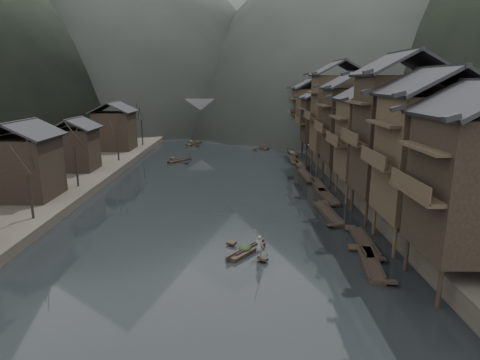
{
  "coord_description": "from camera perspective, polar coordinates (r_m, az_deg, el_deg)",
  "views": [
    {
      "loc": [
        2.26,
        -31.89,
        13.14
      ],
      "look_at": [
        2.44,
        11.43,
        2.5
      ],
      "focal_mm": 30.0,
      "sensor_mm": 36.0,
      "label": 1
    }
  ],
  "objects": [
    {
      "name": "hero_sampan",
      "position": [
        32.05,
        0.9,
        -10.0
      ],
      "size": [
        3.31,
        4.0,
        0.43
      ],
      "color": "black",
      "rests_on": "water"
    },
    {
      "name": "bamboo_pole",
      "position": [
        29.68,
        3.19,
        -4.78
      ],
      "size": [
        1.21,
        2.18,
        3.01
      ],
      "primitive_type": "cylinder",
      "rotation": [
        0.68,
        0.0,
        -0.49
      ],
      "color": "#8C7A51",
      "rests_on": "boatman"
    },
    {
      "name": "moored_sampans",
      "position": [
        61.08,
        9.06,
        1.4
      ],
      "size": [
        3.3,
        71.35,
        0.47
      ],
      "color": "black",
      "rests_on": "water"
    },
    {
      "name": "left_bank",
      "position": [
        81.93,
        -27.34,
        3.45
      ],
      "size": [
        40.0,
        200.0,
        1.2
      ],
      "primitive_type": "cube",
      "color": "#2D2823",
      "rests_on": "ground"
    },
    {
      "name": "bare_trees",
      "position": [
        55.32,
        -20.71,
        5.61
      ],
      "size": [
        3.55,
        61.62,
        7.09
      ],
      "color": "black",
      "rests_on": "left_bank"
    },
    {
      "name": "right_bank",
      "position": [
        79.94,
        24.0,
        3.8
      ],
      "size": [
        40.0,
        200.0,
        1.8
      ],
      "primitive_type": "cube",
      "color": "#2D2823",
      "rests_on": "ground"
    },
    {
      "name": "stone_bridge",
      "position": [
        104.22,
        -1.5,
        9.37
      ],
      "size": [
        40.0,
        6.0,
        9.0
      ],
      "color": "#4C4C4F",
      "rests_on": "ground"
    },
    {
      "name": "boatman",
      "position": [
        30.51,
        2.75,
        -9.03
      ],
      "size": [
        0.77,
        0.72,
        1.76
      ],
      "primitive_type": "imported",
      "rotation": [
        0.0,
        0.0,
        2.52
      ],
      "color": "slate",
      "rests_on": "hero_sampan"
    },
    {
      "name": "left_houses",
      "position": [
        57.25,
        -23.76,
        5.13
      ],
      "size": [
        8.1,
        53.2,
        8.73
      ],
      "color": "black",
      "rests_on": "left_bank"
    },
    {
      "name": "water",
      "position": [
        34.56,
        -4.01,
        -8.58
      ],
      "size": [
        300.0,
        300.0,
        0.0
      ],
      "primitive_type": "plane",
      "color": "black",
      "rests_on": "ground"
    },
    {
      "name": "midriver_boats",
      "position": [
        79.63,
        -4.11,
        4.41
      ],
      "size": [
        18.16,
        24.69,
        0.45
      ],
      "color": "black",
      "rests_on": "water"
    },
    {
      "name": "cargo_heap",
      "position": [
        31.99,
        0.67,
        -9.04
      ],
      "size": [
        0.98,
        1.29,
        0.59
      ],
      "primitive_type": "ellipsoid",
      "color": "black",
      "rests_on": "hero_sampan"
    },
    {
      "name": "stilt_houses",
      "position": [
        53.17,
        16.38,
        8.84
      ],
      "size": [
        9.0,
        67.6,
        16.49
      ],
      "color": "black",
      "rests_on": "ground"
    }
  ]
}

